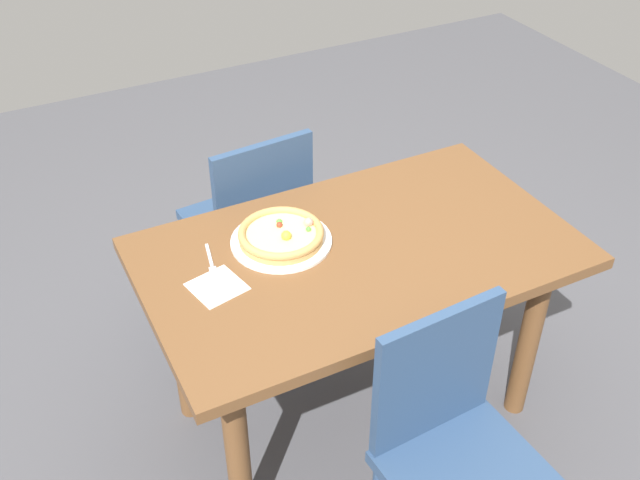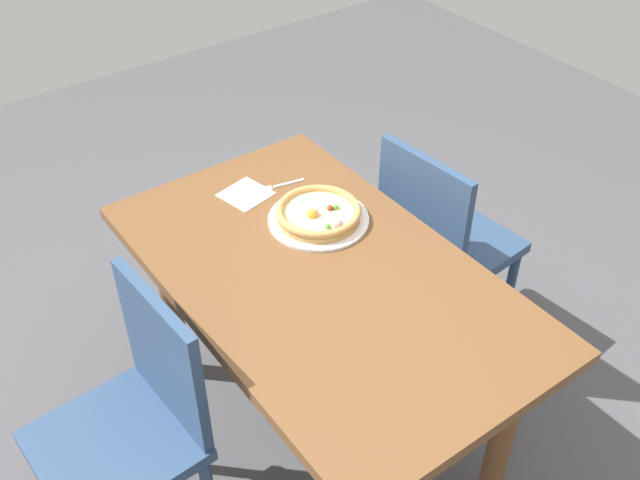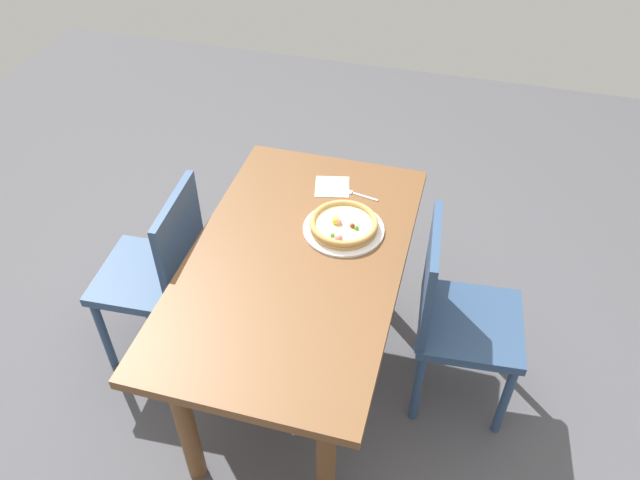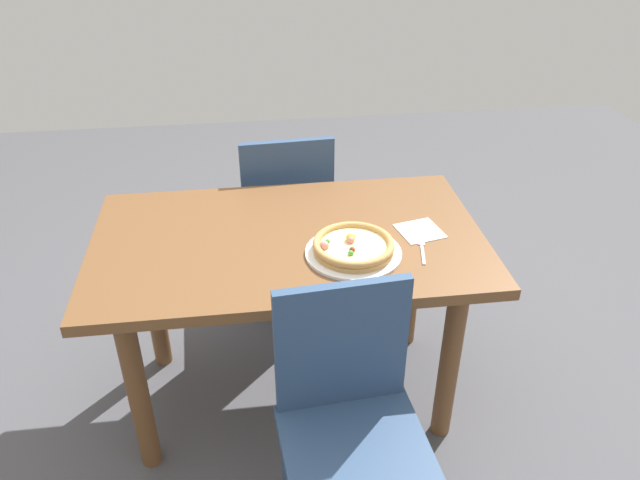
{
  "view_description": "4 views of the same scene",
  "coord_description": "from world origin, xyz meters",
  "px_view_note": "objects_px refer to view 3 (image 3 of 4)",
  "views": [
    {
      "loc": [
        0.92,
        1.55,
        2.12
      ],
      "look_at": [
        0.1,
        -0.07,
        0.75
      ],
      "focal_mm": 41.93,
      "sensor_mm": 36.0,
      "label": 1
    },
    {
      "loc": [
        -1.25,
        0.92,
        2.11
      ],
      "look_at": [
        0.1,
        -0.07,
        0.75
      ],
      "focal_mm": 41.07,
      "sensor_mm": 36.0,
      "label": 2
    },
    {
      "loc": [
        -1.55,
        -0.52,
        2.32
      ],
      "look_at": [
        0.1,
        -0.07,
        0.75
      ],
      "focal_mm": 35.0,
      "sensor_mm": 36.0,
      "label": 3
    },
    {
      "loc": [
        -0.12,
        -1.77,
        1.83
      ],
      "look_at": [
        0.1,
        -0.07,
        0.75
      ],
      "focal_mm": 34.69,
      "sensor_mm": 36.0,
      "label": 4
    }
  ],
  "objects_px": {
    "chair_near": "(455,314)",
    "chair_far": "(160,270)",
    "pizza": "(344,224)",
    "fork": "(356,194)",
    "napkin": "(332,187)",
    "plate": "(344,229)",
    "dining_table": "(296,280)"
  },
  "relations": [
    {
      "from": "fork",
      "to": "chair_near",
      "type": "bearing_deg",
      "value": 158.06
    },
    {
      "from": "dining_table",
      "to": "plate",
      "type": "xyz_separation_m",
      "value": [
        0.2,
        -0.13,
        0.12
      ]
    },
    {
      "from": "pizza",
      "to": "fork",
      "type": "bearing_deg",
      "value": 0.77
    },
    {
      "from": "napkin",
      "to": "fork",
      "type": "bearing_deg",
      "value": -101.64
    },
    {
      "from": "chair_near",
      "to": "plate",
      "type": "xyz_separation_m",
      "value": [
        0.08,
        0.47,
        0.26
      ]
    },
    {
      "from": "chair_far",
      "to": "plate",
      "type": "distance_m",
      "value": 0.8
    },
    {
      "from": "plate",
      "to": "napkin",
      "type": "distance_m",
      "value": 0.27
    },
    {
      "from": "chair_far",
      "to": "napkin",
      "type": "bearing_deg",
      "value": -59.7
    },
    {
      "from": "chair_near",
      "to": "chair_far",
      "type": "xyz_separation_m",
      "value": [
        -0.08,
        1.21,
        0.0
      ]
    },
    {
      "from": "dining_table",
      "to": "chair_near",
      "type": "distance_m",
      "value": 0.63
    },
    {
      "from": "dining_table",
      "to": "fork",
      "type": "height_order",
      "value": "fork"
    },
    {
      "from": "plate",
      "to": "dining_table",
      "type": "bearing_deg",
      "value": 146.22
    },
    {
      "from": "dining_table",
      "to": "pizza",
      "type": "distance_m",
      "value": 0.28
    },
    {
      "from": "pizza",
      "to": "chair_far",
      "type": "bearing_deg",
      "value": 102.67
    },
    {
      "from": "dining_table",
      "to": "pizza",
      "type": "bearing_deg",
      "value": -33.88
    },
    {
      "from": "chair_near",
      "to": "pizza",
      "type": "bearing_deg",
      "value": -104.68
    },
    {
      "from": "plate",
      "to": "napkin",
      "type": "bearing_deg",
      "value": 23.54
    },
    {
      "from": "plate",
      "to": "napkin",
      "type": "relative_size",
      "value": 2.23
    },
    {
      "from": "dining_table",
      "to": "napkin",
      "type": "xyz_separation_m",
      "value": [
        0.45,
        -0.02,
        0.11
      ]
    },
    {
      "from": "plate",
      "to": "pizza",
      "type": "bearing_deg",
      "value": 168.82
    },
    {
      "from": "pizza",
      "to": "fork",
      "type": "xyz_separation_m",
      "value": [
        0.23,
        0.0,
        -0.03
      ]
    },
    {
      "from": "chair_near",
      "to": "fork",
      "type": "distance_m",
      "value": 0.62
    },
    {
      "from": "fork",
      "to": "napkin",
      "type": "bearing_deg",
      "value": -0.17
    },
    {
      "from": "plate",
      "to": "fork",
      "type": "height_order",
      "value": "plate"
    },
    {
      "from": "chair_far",
      "to": "pizza",
      "type": "height_order",
      "value": "chair_far"
    },
    {
      "from": "pizza",
      "to": "dining_table",
      "type": "bearing_deg",
      "value": 146.12
    },
    {
      "from": "chair_near",
      "to": "fork",
      "type": "relative_size",
      "value": 5.31
    },
    {
      "from": "napkin",
      "to": "plate",
      "type": "bearing_deg",
      "value": -156.46
    },
    {
      "from": "chair_near",
      "to": "chair_far",
      "type": "relative_size",
      "value": 1.0
    },
    {
      "from": "fork",
      "to": "napkin",
      "type": "distance_m",
      "value": 0.11
    },
    {
      "from": "chair_far",
      "to": "plate",
      "type": "height_order",
      "value": "chair_far"
    },
    {
      "from": "pizza",
      "to": "fork",
      "type": "height_order",
      "value": "pizza"
    }
  ]
}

